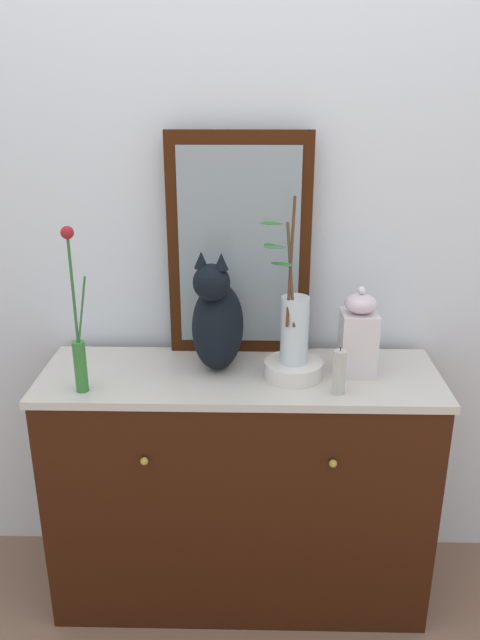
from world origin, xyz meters
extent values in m
plane|color=#84604A|center=(0.00, 0.00, 0.00)|extent=(6.00, 6.00, 0.00)
cube|color=silver|center=(0.00, 0.28, 1.30)|extent=(4.40, 0.08, 2.60)
cube|color=#351508|center=(0.00, 0.00, 0.41)|extent=(1.23, 0.40, 0.82)
cube|color=beige|center=(0.00, 0.00, 0.83)|extent=(1.25, 0.41, 0.02)
sphere|color=#B79338|center=(-0.28, -0.21, 0.66)|extent=(0.02, 0.02, 0.02)
sphere|color=#B79338|center=(0.28, -0.21, 0.66)|extent=(0.02, 0.02, 0.02)
cube|color=#381605|center=(-0.01, 0.19, 1.21)|extent=(0.46, 0.03, 0.72)
cube|color=gray|center=(-0.01, 0.17, 1.21)|extent=(0.39, 0.01, 0.64)
ellipsoid|color=black|center=(-0.07, 0.04, 0.99)|extent=(0.20, 0.24, 0.28)
sphere|color=black|center=(-0.08, -0.01, 1.15)|extent=(0.11, 0.11, 0.11)
cone|color=black|center=(-0.05, -0.02, 1.22)|extent=(0.04, 0.04, 0.05)
cone|color=black|center=(-0.11, -0.01, 1.22)|extent=(0.04, 0.04, 0.05)
cylinder|color=black|center=(-0.02, 0.24, 0.86)|extent=(0.08, 0.21, 0.03)
cylinder|color=#337930|center=(-0.46, -0.13, 0.92)|extent=(0.04, 0.04, 0.16)
cylinder|color=#33672F|center=(-0.46, -0.13, 1.15)|extent=(0.01, 0.01, 0.30)
sphere|color=maroon|center=(-0.46, -0.13, 1.32)|extent=(0.04, 0.04, 0.04)
cylinder|color=#306E32|center=(-0.44, -0.13, 1.10)|extent=(0.04, 0.01, 0.20)
cylinder|color=silver|center=(0.17, -0.02, 0.87)|extent=(0.18, 0.18, 0.05)
cylinder|color=silver|center=(0.17, -0.02, 1.00)|extent=(0.09, 0.09, 0.21)
cylinder|color=#552F1C|center=(0.15, -0.01, 1.21)|extent=(0.03, 0.11, 0.37)
ellipsoid|color=#2C622D|center=(0.09, 0.00, 1.26)|extent=(0.07, 0.08, 0.01)
ellipsoid|color=#2F6928|center=(0.09, 0.02, 1.32)|extent=(0.08, 0.05, 0.01)
cylinder|color=#503A22|center=(0.15, -0.02, 1.17)|extent=(0.03, 0.08, 0.30)
ellipsoid|color=#316F34|center=(0.12, -0.03, 1.21)|extent=(0.08, 0.06, 0.01)
ellipsoid|color=#316C36|center=(0.10, -0.03, 1.26)|extent=(0.07, 0.04, 0.01)
cube|color=silver|center=(0.37, 0.02, 0.95)|extent=(0.11, 0.11, 0.20)
ellipsoid|color=silver|center=(0.37, 0.02, 1.08)|extent=(0.10, 0.10, 0.06)
sphere|color=white|center=(0.37, 0.02, 1.12)|extent=(0.02, 0.02, 0.02)
cylinder|color=beige|center=(0.29, -0.13, 0.91)|extent=(0.04, 0.04, 0.13)
cylinder|color=black|center=(0.29, -0.13, 0.99)|extent=(0.00, 0.00, 0.01)
camera|label=1|loc=(0.04, -1.78, 1.70)|focal=35.17mm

